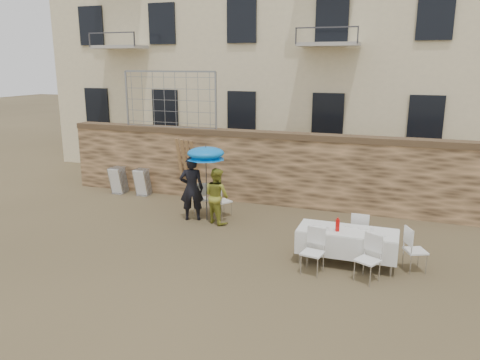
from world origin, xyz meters
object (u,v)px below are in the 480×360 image
(man_suit, at_px, (192,188))
(banquet_table, at_px, (348,232))
(umbrella, at_px, (206,155))
(couple_chair_right, at_px, (223,200))
(table_chair_side, at_px, (416,249))
(woman_dress, at_px, (217,196))
(table_chair_front_right, at_px, (368,259))
(chair_stack_left, at_px, (122,179))
(chair_stack_right, at_px, (145,181))
(table_chair_back, at_px, (360,232))
(soda_bottle, at_px, (338,225))
(table_chair_front_left, at_px, (313,252))
(couple_chair_left, at_px, (200,198))

(man_suit, xyz_separation_m, banquet_table, (4.43, -1.54, -0.17))
(man_suit, height_order, umbrella, umbrella)
(couple_chair_right, xyz_separation_m, table_chair_side, (5.13, -1.99, 0.00))
(woman_dress, distance_m, couple_chair_right, 0.62)
(banquet_table, bearing_deg, table_chair_front_right, -56.31)
(umbrella, bearing_deg, banquet_table, -22.17)
(chair_stack_left, distance_m, chair_stack_right, 0.90)
(table_chair_back, height_order, table_chair_side, same)
(table_chair_back, bearing_deg, soda_bottle, 68.03)
(table_chair_front_left, height_order, table_chair_back, same)
(table_chair_front_left, height_order, table_chair_side, same)
(table_chair_front_left, relative_size, table_chair_front_right, 1.00)
(umbrella, bearing_deg, soda_bottle, -25.08)
(couple_chair_left, bearing_deg, chair_stack_left, -48.19)
(table_chair_side, bearing_deg, table_chair_front_left, 88.22)
(couple_chair_left, height_order, chair_stack_left, couple_chair_left)
(couple_chair_right, height_order, banquet_table, couple_chair_right)
(woman_dress, distance_m, chair_stack_left, 4.63)
(soda_bottle, distance_m, table_chair_back, 1.11)
(couple_chair_left, bearing_deg, banquet_table, 126.78)
(couple_chair_right, bearing_deg, umbrella, 88.93)
(chair_stack_right, bearing_deg, chair_stack_left, 180.00)
(couple_chair_left, height_order, chair_stack_right, couple_chair_left)
(umbrella, bearing_deg, table_chair_front_left, -34.89)
(umbrella, height_order, banquet_table, umbrella)
(banquet_table, relative_size, table_chair_side, 2.19)
(umbrella, relative_size, table_chair_front_right, 2.03)
(man_suit, distance_m, table_chair_front_left, 4.48)
(table_chair_front_left, xyz_separation_m, table_chair_back, (0.80, 1.55, 0.00))
(umbrella, bearing_deg, man_suit, -165.96)
(table_chair_back, distance_m, chair_stack_left, 8.52)
(chair_stack_right, bearing_deg, soda_bottle, -27.36)
(woman_dress, xyz_separation_m, couple_chair_left, (-0.75, 0.55, -0.28))
(couple_chair_left, distance_m, table_chair_back, 4.81)
(table_chair_front_right, bearing_deg, man_suit, -178.56)
(woman_dress, bearing_deg, couple_chair_left, -8.18)
(couple_chair_left, relative_size, table_chair_back, 1.00)
(couple_chair_left, distance_m, banquet_table, 4.91)
(soda_bottle, bearing_deg, chair_stack_right, 152.64)
(man_suit, bearing_deg, soda_bottle, 136.82)
(couple_chair_right, xyz_separation_m, table_chair_front_right, (4.23, -2.84, 0.00))
(couple_chair_right, height_order, table_chair_side, same)
(man_suit, xyz_separation_m, chair_stack_right, (-2.59, 1.84, -0.44))
(umbrella, distance_m, table_chair_side, 5.81)
(banquet_table, distance_m, soda_bottle, 0.30)
(soda_bottle, relative_size, table_chair_back, 0.27)
(soda_bottle, xyz_separation_m, chair_stack_left, (-7.72, 3.53, -0.45))
(umbrella, xyz_separation_m, banquet_table, (4.03, -1.64, -1.10))
(woman_dress, xyz_separation_m, chair_stack_right, (-3.34, 1.84, -0.30))
(couple_chair_right, distance_m, chair_stack_right, 3.54)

